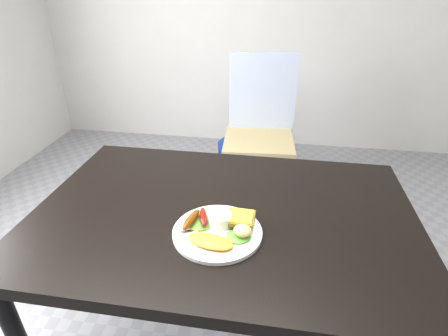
{
  "coord_description": "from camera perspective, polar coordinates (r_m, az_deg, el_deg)",
  "views": [
    {
      "loc": [
        0.15,
        -0.9,
        1.4
      ],
      "look_at": [
        0.0,
        0.0,
        0.9
      ],
      "focal_mm": 28.0,
      "sensor_mm": 36.0,
      "label": 1
    }
  ],
  "objects": [
    {
      "name": "sausage_a",
      "position": [
        1.03,
        -5.39,
        -8.36
      ],
      "size": [
        0.05,
        0.11,
        0.03
      ],
      "primitive_type": "ellipsoid",
      "rotation": [
        0.0,
        0.0,
        -0.22
      ],
      "color": "#6A360F",
      "rests_on": "lettuce_left"
    },
    {
      "name": "lettuce_left",
      "position": [
        1.04,
        -3.97,
        -8.78
      ],
      "size": [
        0.12,
        0.11,
        0.01
      ],
      "primitive_type": "ellipsoid",
      "rotation": [
        0.0,
        0.0,
        0.36
      ],
      "color": "#598D24",
      "rests_on": "plate"
    },
    {
      "name": "lettuce_right",
      "position": [
        0.99,
        2.33,
        -11.06
      ],
      "size": [
        0.08,
        0.08,
        0.01
      ],
      "primitive_type": "ellipsoid",
      "rotation": [
        0.0,
        0.0,
        0.18
      ],
      "color": "#479627",
      "rests_on": "plate"
    },
    {
      "name": "potato_salad",
      "position": [
        0.98,
        3.07,
        -10.16
      ],
      "size": [
        0.06,
        0.06,
        0.03
      ],
      "primitive_type": "ellipsoid",
      "rotation": [
        0.0,
        0.0,
        -0.34
      ],
      "color": "beige",
      "rests_on": "lettuce_right"
    },
    {
      "name": "sausage_b",
      "position": [
        1.04,
        -3.4,
        -7.93
      ],
      "size": [
        0.05,
        0.09,
        0.02
      ],
      "primitive_type": "ellipsoid",
      "rotation": [
        0.0,
        0.0,
        0.28
      ],
      "color": "maroon",
      "rests_on": "lettuce_left"
    },
    {
      "name": "dining_table",
      "position": [
        1.13,
        -0.04,
        -7.73
      ],
      "size": [
        1.2,
        0.8,
        0.04
      ],
      "primitive_type": "cube",
      "color": "black",
      "rests_on": "ground"
    },
    {
      "name": "toast_a",
      "position": [
        1.05,
        0.86,
        -8.2
      ],
      "size": [
        0.09,
        0.09,
        0.01
      ],
      "primitive_type": "cube",
      "rotation": [
        0.0,
        0.0,
        0.2
      ],
      "color": "brown",
      "rests_on": "plate"
    },
    {
      "name": "fork",
      "position": [
        1.02,
        -3.01,
        -9.81
      ],
      "size": [
        0.14,
        0.07,
        0.0
      ],
      "primitive_type": "cube",
      "rotation": [
        0.0,
        0.0,
        0.43
      ],
      "color": "#ADAFB7",
      "rests_on": "plate"
    },
    {
      "name": "toast_b",
      "position": [
        1.03,
        2.72,
        -8.17
      ],
      "size": [
        0.08,
        0.08,
        0.01
      ],
      "primitive_type": "cube",
      "rotation": [
        0.0,
        0.0,
        -0.05
      ],
      "color": "brown",
      "rests_on": "toast_a"
    },
    {
      "name": "person",
      "position": [
        1.86,
        9.7,
        9.88
      ],
      "size": [
        0.69,
        0.58,
        1.63
      ],
      "primitive_type": "imported",
      "rotation": [
        0.0,
        0.0,
        3.52
      ],
      "color": "navy",
      "rests_on": "ground"
    },
    {
      "name": "omelette",
      "position": [
        0.97,
        -2.3,
        -11.84
      ],
      "size": [
        0.14,
        0.09,
        0.02
      ],
      "primitive_type": "ellipsoid",
      "rotation": [
        0.0,
        0.0,
        -0.2
      ],
      "color": "orange",
      "rests_on": "plate"
    },
    {
      "name": "plate",
      "position": [
        1.02,
        -1.09,
        -10.44
      ],
      "size": [
        0.26,
        0.26,
        0.01
      ],
      "primitive_type": "cylinder",
      "color": "white",
      "rests_on": "dining_table"
    },
    {
      "name": "ramekin",
      "position": [
        1.03,
        -0.66,
        -8.5
      ],
      "size": [
        0.09,
        0.09,
        0.04
      ],
      "primitive_type": "cylinder",
      "rotation": [
        0.0,
        0.0,
        0.31
      ],
      "color": "white",
      "rests_on": "plate"
    },
    {
      "name": "dining_chair",
      "position": [
        2.31,
        5.66,
        4.23
      ],
      "size": [
        0.48,
        0.48,
        0.05
      ],
      "primitive_type": "cube",
      "rotation": [
        0.0,
        0.0,
        0.07
      ],
      "color": "tan",
      "rests_on": "ground"
    }
  ]
}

